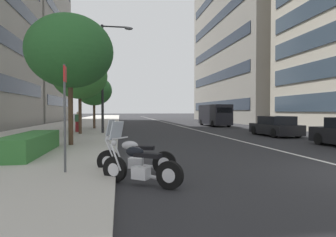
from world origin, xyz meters
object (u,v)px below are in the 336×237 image
(motorcycle_second_in_row, at_px, (134,158))
(car_mid_block_traffic, at_px, (275,127))
(street_tree_by_lamp_post, at_px, (80,76))
(delivery_van_ahead, at_px, (215,115))
(street_tree_far_plaza, at_px, (94,91))
(motorcycle_mid_row, at_px, (139,167))
(street_lamp_with_banners, at_px, (107,67))
(street_tree_mid_sidewalk, at_px, (70,52))
(parking_sign_by_curb, at_px, (65,108))
(pedestrian_on_plaza, at_px, (78,122))

(motorcycle_second_in_row, bearing_deg, car_mid_block_traffic, -115.34)
(car_mid_block_traffic, xyz_separation_m, street_tree_by_lamp_post, (2.35, 13.27, 3.50))
(delivery_van_ahead, distance_m, street_tree_far_plaza, 14.00)
(motorcycle_mid_row, distance_m, street_lamp_with_banners, 15.49)
(motorcycle_mid_row, relative_size, street_tree_mid_sidewalk, 0.30)
(delivery_van_ahead, bearing_deg, street_tree_far_plaza, 108.39)
(parking_sign_by_curb, relative_size, street_tree_mid_sidewalk, 0.46)
(motorcycle_mid_row, height_order, car_mid_block_traffic, motorcycle_mid_row)
(street_tree_by_lamp_post, bearing_deg, street_tree_far_plaza, -3.69)
(motorcycle_mid_row, relative_size, street_tree_far_plaza, 0.37)
(delivery_van_ahead, bearing_deg, car_mid_block_traffic, 177.92)
(motorcycle_mid_row, xyz_separation_m, street_tree_mid_sidewalk, (7.38, 2.68, 4.02))
(street_tree_by_lamp_post, distance_m, pedestrian_on_plaza, 3.71)
(delivery_van_ahead, distance_m, pedestrian_on_plaza, 16.68)
(motorcycle_second_in_row, xyz_separation_m, delivery_van_ahead, (24.07, -10.32, 0.87))
(parking_sign_by_curb, distance_m, street_tree_by_lamp_post, 13.44)
(car_mid_block_traffic, distance_m, street_tree_mid_sidewalk, 14.10)
(street_tree_mid_sidewalk, bearing_deg, street_tree_by_lamp_post, 3.84)
(street_tree_mid_sidewalk, bearing_deg, parking_sign_by_curb, -172.28)
(car_mid_block_traffic, distance_m, delivery_van_ahead, 13.50)
(street_lamp_with_banners, bearing_deg, street_tree_by_lamp_post, 107.02)
(street_lamp_with_banners, relative_size, street_tree_by_lamp_post, 1.38)
(street_tree_by_lamp_post, relative_size, street_tree_far_plaza, 1.16)
(motorcycle_second_in_row, distance_m, street_tree_by_lamp_post, 13.81)
(street_lamp_with_banners, relative_size, street_tree_mid_sidewalk, 1.29)
(delivery_van_ahead, height_order, street_tree_mid_sidewalk, street_tree_mid_sidewalk)
(motorcycle_mid_row, xyz_separation_m, pedestrian_on_plaza, (16.00, 3.52, 0.47))
(motorcycle_second_in_row, xyz_separation_m, street_tree_far_plaza, (19.38, 2.67, 3.14))
(car_mid_block_traffic, relative_size, pedestrian_on_plaza, 2.80)
(parking_sign_by_curb, bearing_deg, street_tree_mid_sidewalk, 7.72)
(motorcycle_mid_row, relative_size, street_lamp_with_banners, 0.23)
(street_tree_far_plaza, bearing_deg, street_lamp_with_banners, -166.55)
(delivery_van_ahead, relative_size, street_tree_far_plaza, 1.26)
(street_tree_mid_sidewalk, bearing_deg, motorcycle_second_in_row, -156.66)
(street_lamp_with_banners, xyz_separation_m, street_tree_by_lamp_post, (-0.56, 1.82, -0.70))
(street_tree_by_lamp_post, bearing_deg, pedestrian_on_plaza, 12.22)
(street_tree_mid_sidewalk, height_order, street_tree_by_lamp_post, street_tree_mid_sidewalk)
(car_mid_block_traffic, distance_m, street_tree_far_plaza, 15.84)
(street_lamp_with_banners, height_order, pedestrian_on_plaza, street_lamp_with_banners)
(street_tree_mid_sidewalk, height_order, street_tree_far_plaza, street_tree_mid_sidewalk)
(street_tree_by_lamp_post, xyz_separation_m, pedestrian_on_plaza, (1.76, 0.38, -3.24))
(street_tree_by_lamp_post, bearing_deg, delivery_van_ahead, -50.31)
(street_tree_mid_sidewalk, xyz_separation_m, pedestrian_on_plaza, (8.61, 0.84, -3.55))
(car_mid_block_traffic, xyz_separation_m, pedestrian_on_plaza, (4.11, 13.65, 0.26))
(motorcycle_second_in_row, xyz_separation_m, car_mid_block_traffic, (10.59, -10.18, 0.21))
(car_mid_block_traffic, distance_m, parking_sign_by_curb, 16.16)
(car_mid_block_traffic, height_order, street_tree_far_plaza, street_tree_far_plaza)
(parking_sign_by_curb, relative_size, pedestrian_on_plaza, 1.82)
(motorcycle_second_in_row, xyz_separation_m, parking_sign_by_curb, (-0.22, 1.77, 1.36))
(street_lamp_with_banners, relative_size, street_tree_far_plaza, 1.61)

